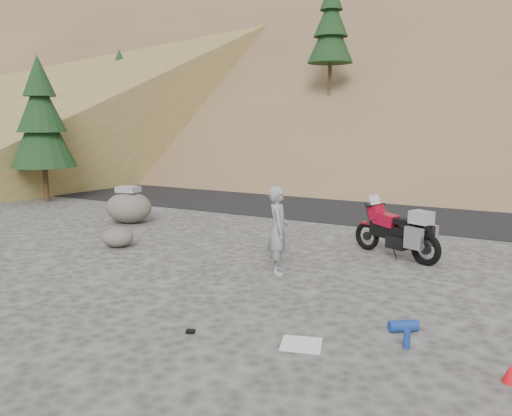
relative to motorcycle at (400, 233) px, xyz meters
The scene contains 13 objects.
ground 3.35m from the motorcycle, 119.67° to the right, with size 140.00×140.00×0.00m, color #43413E.
road 6.37m from the motorcycle, 104.93° to the left, with size 120.00×7.00×0.05m, color black.
hillside 39.47m from the motorcycle, 92.53° to the left, with size 120.00×73.00×46.72m.
conifer_verge 12.95m from the motorcycle, behind, with size 2.20×2.20×5.04m.
motorcycle is the anchor object (origin of this frame).
man 2.81m from the motorcycle, 130.14° to the right, with size 0.60×0.39×1.64m, color gray.
boulder 7.50m from the motorcycle, behind, with size 1.40×1.21×1.05m.
small_rock 6.19m from the motorcycle, 160.84° to the right, with size 0.91×0.86×0.45m.
gear_white_cloth 4.77m from the motorcycle, 92.22° to the right, with size 0.51×0.45×0.02m, color white.
gear_blue_mat 3.84m from the motorcycle, 76.74° to the right, with size 0.16×0.16×0.39m, color navy.
gear_bottle 4.35m from the motorcycle, 76.37° to the right, with size 0.09×0.09×0.24m, color navy.
gear_funnel 5.05m from the motorcycle, 64.26° to the right, with size 0.16×0.16×0.20m, color red.
gear_glove_b 5.39m from the motorcycle, 107.90° to the right, with size 0.12×0.09×0.04m, color black.
Camera 1 is at (3.75, -7.41, 2.82)m, focal length 35.00 mm.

